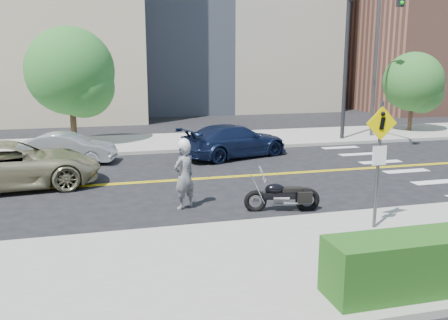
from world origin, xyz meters
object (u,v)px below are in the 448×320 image
(motorcycle, at_px, (283,189))
(suv, at_px, (12,165))
(parked_car_silver, at_px, (68,148))
(parked_car_blue, at_px, (234,141))
(motorcyclist, at_px, (184,174))
(pedestrian_sign, at_px, (379,153))

(motorcycle, xyz_separation_m, suv, (-7.56, 4.44, 0.15))
(parked_car_silver, distance_m, parked_car_blue, 6.83)
(motorcyclist, xyz_separation_m, parked_car_silver, (-3.48, 7.11, -0.38))
(pedestrian_sign, bearing_deg, suv, 143.64)
(suv, distance_m, parked_car_silver, 3.87)
(motorcycle, distance_m, parked_car_silver, 10.03)
(motorcyclist, xyz_separation_m, motorcycle, (2.56, -0.89, -0.38))
(motorcyclist, distance_m, parked_car_silver, 7.93)
(suv, height_order, parked_car_blue, suv)
(suv, bearing_deg, parked_car_blue, -76.22)
(motorcyclist, xyz_separation_m, suv, (-4.99, 3.55, -0.22))
(motorcyclist, relative_size, motorcycle, 0.98)
(motorcycle, relative_size, parked_car_silver, 0.54)
(motorcyclist, height_order, suv, motorcyclist)
(pedestrian_sign, relative_size, motorcyclist, 1.51)
(parked_car_blue, bearing_deg, suv, 91.00)
(motorcycle, xyz_separation_m, parked_car_silver, (-6.04, 8.00, -0.00))
(parked_car_silver, bearing_deg, suv, 170.62)
(parked_car_blue, bearing_deg, motorcycle, 154.75)
(suv, bearing_deg, motorcycle, -127.02)
(pedestrian_sign, bearing_deg, motorcycle, 123.75)
(parked_car_blue, bearing_deg, parked_car_silver, 66.69)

